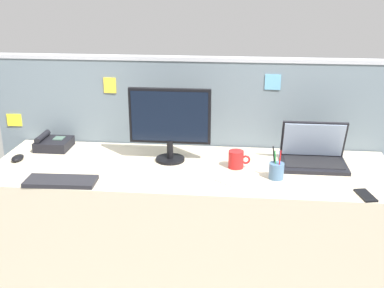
# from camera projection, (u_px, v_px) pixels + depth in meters

# --- Properties ---
(ground_plane) EXTENTS (10.00, 10.00, 0.00)m
(ground_plane) POSITION_uv_depth(u_px,v_px,m) (191.00, 276.00, 2.95)
(ground_plane) COLOR slate
(desk) EXTENTS (2.25, 0.73, 0.72)m
(desk) POSITION_uv_depth(u_px,v_px,m) (191.00, 224.00, 2.83)
(desk) COLOR beige
(desk) RESTS_ON ground_plane
(cubicle_divider) EXTENTS (2.59, 0.07, 1.27)m
(cubicle_divider) POSITION_uv_depth(u_px,v_px,m) (198.00, 155.00, 3.12)
(cubicle_divider) COLOR slate
(cubicle_divider) RESTS_ON ground_plane
(desktop_monitor) EXTENTS (0.47, 0.17, 0.42)m
(desktop_monitor) POSITION_uv_depth(u_px,v_px,m) (170.00, 120.00, 2.74)
(desktop_monitor) COLOR black
(desktop_monitor) RESTS_ON desk
(laptop) EXTENTS (0.36, 0.26, 0.25)m
(laptop) POSITION_uv_depth(u_px,v_px,m) (313.00, 154.00, 2.74)
(laptop) COLOR black
(laptop) RESTS_ON desk
(desk_phone) EXTENTS (0.20, 0.19, 0.09)m
(desk_phone) POSITION_uv_depth(u_px,v_px,m) (53.00, 143.00, 3.00)
(desk_phone) COLOR black
(desk_phone) RESTS_ON desk
(keyboard_main) EXTENTS (0.37, 0.16, 0.02)m
(keyboard_main) POSITION_uv_depth(u_px,v_px,m) (61.00, 181.00, 2.50)
(keyboard_main) COLOR #232328
(keyboard_main) RESTS_ON desk
(computer_mouse_right_hand) EXTENTS (0.06, 0.10, 0.03)m
(computer_mouse_right_hand) POSITION_uv_depth(u_px,v_px,m) (17.00, 158.00, 2.80)
(computer_mouse_right_hand) COLOR black
(computer_mouse_right_hand) RESTS_ON desk
(pen_cup) EXTENTS (0.08, 0.08, 0.18)m
(pen_cup) POSITION_uv_depth(u_px,v_px,m) (276.00, 170.00, 2.55)
(pen_cup) COLOR #4C7093
(pen_cup) RESTS_ON desk
(cell_phone_white_slab) EXTENTS (0.15, 0.14, 0.01)m
(cell_phone_white_slab) POSITION_uv_depth(u_px,v_px,m) (228.00, 182.00, 2.51)
(cell_phone_white_slab) COLOR silver
(cell_phone_white_slab) RESTS_ON desk
(cell_phone_black_slab) EXTENTS (0.09, 0.15, 0.01)m
(cell_phone_black_slab) POSITION_uv_depth(u_px,v_px,m) (366.00, 195.00, 2.36)
(cell_phone_black_slab) COLOR black
(cell_phone_black_slab) RESTS_ON desk
(coffee_mug) EXTENTS (0.12, 0.08, 0.10)m
(coffee_mug) POSITION_uv_depth(u_px,v_px,m) (236.00, 159.00, 2.69)
(coffee_mug) COLOR red
(coffee_mug) RESTS_ON desk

